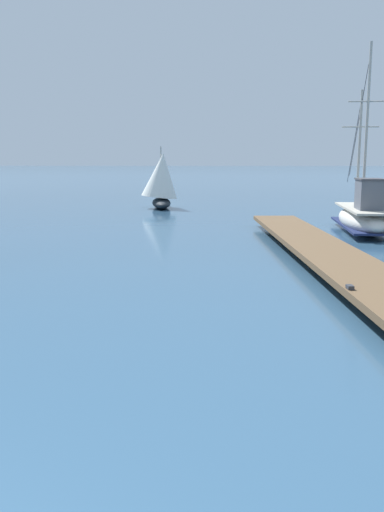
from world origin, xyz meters
name	(u,v)px	position (x,y,z in m)	size (l,w,h in m)	color
floating_dock	(335,257)	(5.93, 12.82, 0.36)	(3.19, 20.22, 0.53)	brown
fishing_boat_4	(364,216)	(8.66, 20.66, 0.67)	(2.06, 7.15, 7.49)	silver
distant_sailboat	(161,180)	(-0.70, 31.13, 1.66)	(2.68, 4.41, 3.66)	black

